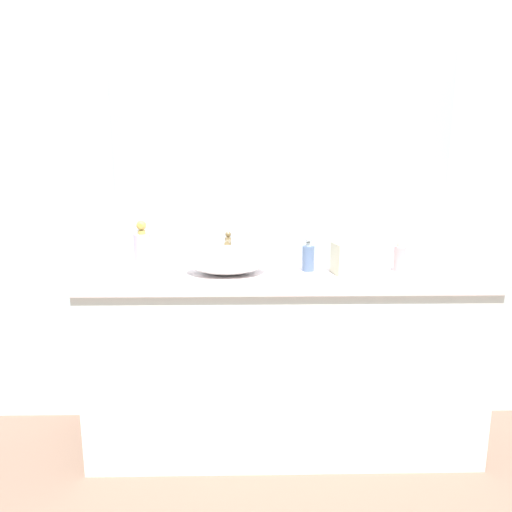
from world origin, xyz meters
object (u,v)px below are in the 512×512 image
object	(u,v)px
lotion_bottle	(400,258)
candle_jar	(424,270)
sink_basin	(227,260)
soap_dispenser	(143,251)
tissue_box	(347,257)
perfume_bottle	(308,256)

from	to	relation	value
lotion_bottle	candle_jar	xyz separation A→B (m)	(0.10, -0.04, -0.05)
sink_basin	lotion_bottle	bearing A→B (deg)	2.28
soap_dispenser	tissue_box	xyz separation A→B (m)	(0.91, -0.04, -0.02)
sink_basin	tissue_box	size ratio (longest dim) A/B	2.00
soap_dispenser	perfume_bottle	xyz separation A→B (m)	(0.75, 0.02, -0.03)
soap_dispenser	candle_jar	bearing A→B (deg)	-1.63
perfume_bottle	tissue_box	xyz separation A→B (m)	(0.16, -0.06, 0.01)
lotion_bottle	sink_basin	bearing A→B (deg)	-177.72
lotion_bottle	tissue_box	distance (m)	0.26
perfume_bottle	tissue_box	bearing A→B (deg)	-19.94
sink_basin	perfume_bottle	size ratio (longest dim) A/B	2.17
sink_basin	perfume_bottle	distance (m)	0.37
lotion_bottle	perfume_bottle	distance (m)	0.42
soap_dispenser	candle_jar	size ratio (longest dim) A/B	4.27
candle_jar	perfume_bottle	bearing A→B (deg)	173.59
soap_dispenser	candle_jar	world-z (taller)	soap_dispenser
soap_dispenser	lotion_bottle	distance (m)	1.16
tissue_box	sink_basin	bearing A→B (deg)	178.58
lotion_bottle	perfume_bottle	bearing A→B (deg)	177.93
soap_dispenser	lotion_bottle	xyz separation A→B (m)	(1.16, 0.01, -0.04)
lotion_bottle	tissue_box	xyz separation A→B (m)	(-0.25, -0.04, 0.01)
lotion_bottle	candle_jar	distance (m)	0.12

